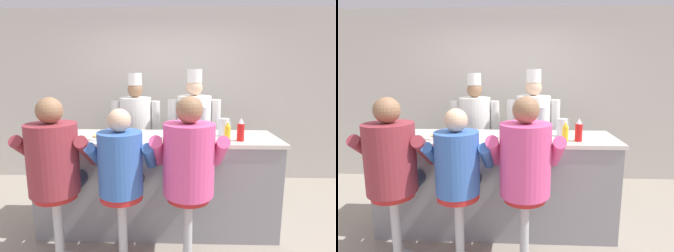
% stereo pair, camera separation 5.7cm
% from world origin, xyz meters
% --- Properties ---
extents(ground_plane, '(20.00, 20.00, 0.00)m').
position_xyz_m(ground_plane, '(0.00, 0.00, 0.00)').
color(ground_plane, '#9E9384').
extents(wall_back, '(10.00, 0.06, 2.70)m').
position_xyz_m(wall_back, '(0.00, 1.94, 1.35)').
color(wall_back, beige).
rests_on(wall_back, ground_plane).
extents(diner_counter, '(2.55, 0.71, 1.05)m').
position_xyz_m(diner_counter, '(0.00, 0.36, 0.52)').
color(diner_counter, gray).
rests_on(diner_counter, ground_plane).
extents(ketchup_bottle_red, '(0.07, 0.07, 0.23)m').
position_xyz_m(ketchup_bottle_red, '(0.84, 0.17, 1.15)').
color(ketchup_bottle_red, red).
rests_on(ketchup_bottle_red, diner_counter).
extents(mustard_bottle_yellow, '(0.06, 0.06, 0.20)m').
position_xyz_m(mustard_bottle_yellow, '(0.71, 0.15, 1.14)').
color(mustard_bottle_yellow, yellow).
rests_on(mustard_bottle_yellow, diner_counter).
extents(hot_sauce_bottle_orange, '(0.03, 0.03, 0.14)m').
position_xyz_m(hot_sauce_bottle_orange, '(0.28, 0.23, 1.11)').
color(hot_sauce_bottle_orange, orange).
rests_on(hot_sauce_bottle_orange, diner_counter).
extents(water_pitcher_clear, '(0.13, 0.11, 0.19)m').
position_xyz_m(water_pitcher_clear, '(0.71, 0.40, 1.14)').
color(water_pitcher_clear, silver).
rests_on(water_pitcher_clear, diner_counter).
extents(breakfast_plate, '(0.22, 0.22, 0.04)m').
position_xyz_m(breakfast_plate, '(-0.61, 0.23, 1.06)').
color(breakfast_plate, white).
rests_on(breakfast_plate, diner_counter).
extents(cereal_bowl, '(0.14, 0.14, 0.06)m').
position_xyz_m(cereal_bowl, '(-0.45, 0.34, 1.07)').
color(cereal_bowl, '#4C7FB7').
rests_on(cereal_bowl, diner_counter).
extents(coffee_mug_blue, '(0.12, 0.08, 0.09)m').
position_xyz_m(coffee_mug_blue, '(0.47, 0.43, 1.09)').
color(coffee_mug_blue, '#4C7AB2').
rests_on(coffee_mug_blue, diner_counter).
extents(cup_stack_steel, '(0.10, 0.10, 0.29)m').
position_xyz_m(cup_stack_steel, '(0.49, 0.55, 1.19)').
color(cup_stack_steel, '#B7BABF').
rests_on(cup_stack_steel, diner_counter).
extents(napkin_dispenser_chrome, '(0.10, 0.06, 0.13)m').
position_xyz_m(napkin_dispenser_chrome, '(0.12, 0.28, 1.11)').
color(napkin_dispenser_chrome, silver).
rests_on(napkin_dispenser_chrome, diner_counter).
extents(diner_seated_maroon, '(0.65, 0.64, 1.52)m').
position_xyz_m(diner_seated_maroon, '(-0.85, -0.27, 0.95)').
color(diner_seated_maroon, '#B2B5BA').
rests_on(diner_seated_maroon, ground_plane).
extents(diner_seated_blue, '(0.58, 0.57, 1.43)m').
position_xyz_m(diner_seated_blue, '(-0.27, -0.28, 0.90)').
color(diner_seated_blue, '#B2B5BA').
rests_on(diner_seated_blue, ground_plane).
extents(diner_seated_pink, '(0.66, 0.65, 1.53)m').
position_xyz_m(diner_seated_pink, '(0.31, -0.27, 0.95)').
color(diner_seated_pink, '#B2B5BA').
rests_on(diner_seated_pink, ground_plane).
extents(cook_in_whites_near, '(0.67, 0.43, 1.72)m').
position_xyz_m(cook_in_whites_near, '(-0.36, 1.23, 0.94)').
color(cook_in_whites_near, '#232328').
rests_on(cook_in_whites_near, ground_plane).
extents(cook_in_whites_far, '(0.69, 0.44, 1.76)m').
position_xyz_m(cook_in_whites_far, '(0.43, 1.06, 0.97)').
color(cook_in_whites_far, '#232328').
rests_on(cook_in_whites_far, ground_plane).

